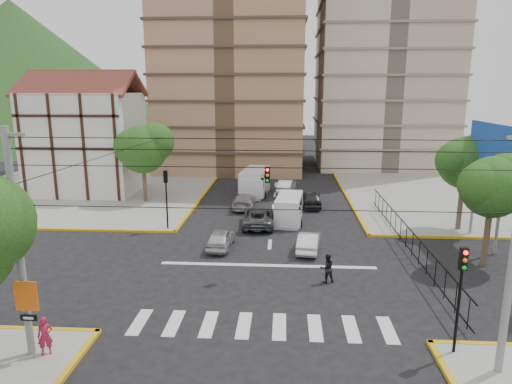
# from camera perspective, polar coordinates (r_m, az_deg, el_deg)

# --- Properties ---
(ground) EXTENTS (160.00, 160.00, 0.00)m
(ground) POSITION_cam_1_polar(r_m,az_deg,el_deg) (26.79, 1.37, -10.12)
(ground) COLOR black
(ground) RESTS_ON ground
(sidewalk_nw) EXTENTS (26.00, 26.00, 0.15)m
(sidewalk_nw) POSITION_cam_1_polar(r_m,az_deg,el_deg) (50.39, -21.01, 0.10)
(sidewalk_nw) COLOR gray
(sidewalk_nw) RESTS_ON ground
(sidewalk_ne) EXTENTS (26.00, 26.00, 0.15)m
(sidewalk_ne) POSITION_cam_1_polar(r_m,az_deg,el_deg) (49.65, 26.12, -0.55)
(sidewalk_ne) COLOR gray
(sidewalk_ne) RESTS_ON ground
(crosswalk_stripes) EXTENTS (12.00, 2.40, 0.01)m
(crosswalk_stripes) POSITION_cam_1_polar(r_m,az_deg,el_deg) (21.39, 0.70, -16.38)
(crosswalk_stripes) COLOR silver
(crosswalk_stripes) RESTS_ON ground
(stop_line) EXTENTS (13.00, 0.40, 0.01)m
(stop_line) POSITION_cam_1_polar(r_m,az_deg,el_deg) (27.89, 1.47, -9.15)
(stop_line) COLOR silver
(stop_line) RESTS_ON ground
(tudor_building) EXTENTS (10.80, 8.05, 12.23)m
(tudor_building) POSITION_cam_1_polar(r_m,az_deg,el_deg) (49.17, -20.43, 5.98)
(tudor_building) COLOR silver
(tudor_building) RESTS_ON ground
(distant_hill) EXTENTS (70.00, 70.00, 28.00)m
(distant_hill) POSITION_cam_1_polar(r_m,az_deg,el_deg) (109.99, -27.75, 13.27)
(distant_hill) COLOR #224D19
(distant_hill) RESTS_ON ground
(park_fence) EXTENTS (0.10, 22.50, 1.66)m
(park_fence) POSITION_cam_1_polar(r_m,az_deg,el_deg) (32.00, 18.15, -6.88)
(park_fence) COLOR black
(park_fence) RESTS_ON ground
(billboard) EXTENTS (0.36, 6.20, 8.10)m
(billboard) POSITION_cam_1_polar(r_m,az_deg,el_deg) (33.79, 27.24, 3.85)
(billboard) COLOR slate
(billboard) RESTS_ON ground
(tree_park_a) EXTENTS (4.41, 3.60, 6.83)m
(tree_park_a) POSITION_cam_1_polar(r_m,az_deg,el_deg) (29.80, 27.61, 0.85)
(tree_park_a) COLOR #473828
(tree_park_a) RESTS_ON ground
(tree_park_c) EXTENTS (4.65, 3.80, 7.25)m
(tree_park_c) POSITION_cam_1_polar(r_m,az_deg,el_deg) (36.50, 24.76, 3.61)
(tree_park_c) COLOR #473828
(tree_park_c) RESTS_ON ground
(tree_tudor) EXTENTS (5.39, 4.40, 7.43)m
(tree_tudor) POSITION_cam_1_polar(r_m,az_deg,el_deg) (42.96, -13.85, 5.48)
(tree_tudor) COLOR #473828
(tree_tudor) RESTS_ON ground
(traffic_light_se) EXTENTS (0.28, 0.22, 4.40)m
(traffic_light_se) POSITION_cam_1_polar(r_m,az_deg,el_deg) (19.62, 24.23, -10.31)
(traffic_light_se) COLOR black
(traffic_light_se) RESTS_ON ground
(traffic_light_nw) EXTENTS (0.28, 0.22, 4.40)m
(traffic_light_nw) POSITION_cam_1_polar(r_m,az_deg,el_deg) (34.39, -11.17, 0.28)
(traffic_light_nw) COLOR black
(traffic_light_nw) RESTS_ON ground
(traffic_light_hanging) EXTENTS (18.00, 9.12, 0.92)m
(traffic_light_hanging) POSITION_cam_1_polar(r_m,az_deg,el_deg) (23.08, 1.24, 1.48)
(traffic_light_hanging) COLOR black
(traffic_light_hanging) RESTS_ON ground
(utility_pole_sw) EXTENTS (1.40, 0.28, 9.00)m
(utility_pole_sw) POSITION_cam_1_polar(r_m,az_deg,el_deg) (19.38, -27.55, -5.71)
(utility_pole_sw) COLOR slate
(utility_pole_sw) RESTS_ON ground
(district_sign) EXTENTS (0.90, 0.12, 3.20)m
(district_sign) POSITION_cam_1_polar(r_m,az_deg,el_deg) (19.90, -26.70, -12.31)
(district_sign) COLOR slate
(district_sign) RESTS_ON ground
(van_right_lane) EXTENTS (2.31, 4.89, 2.13)m
(van_right_lane) POSITION_cam_1_polar(r_m,az_deg,el_deg) (36.17, 4.14, -2.27)
(van_right_lane) COLOR silver
(van_right_lane) RESTS_ON ground
(van_left_lane) EXTENTS (2.90, 5.86, 2.53)m
(van_left_lane) POSITION_cam_1_polar(r_m,az_deg,el_deg) (45.54, -0.15, 1.17)
(van_left_lane) COLOR silver
(van_left_lane) RESTS_ON ground
(car_silver_front_left) EXTENTS (1.74, 3.88, 1.29)m
(car_silver_front_left) POSITION_cam_1_polar(r_m,az_deg,el_deg) (30.68, -4.44, -5.82)
(car_silver_front_left) COLOR silver
(car_silver_front_left) RESTS_ON ground
(car_white_front_right) EXTENTS (1.80, 3.90, 1.24)m
(car_white_front_right) POSITION_cam_1_polar(r_m,az_deg,el_deg) (30.27, 6.61, -6.19)
(car_white_front_right) COLOR white
(car_white_front_right) RESTS_ON ground
(car_grey_mid_left) EXTENTS (2.46, 5.11, 1.40)m
(car_grey_mid_left) POSITION_cam_1_polar(r_m,az_deg,el_deg) (35.41, 0.28, -3.13)
(car_grey_mid_left) COLOR #505156
(car_grey_mid_left) RESTS_ON ground
(car_silver_rear_left) EXTENTS (1.88, 4.57, 1.32)m
(car_silver_rear_left) POSITION_cam_1_polar(r_m,az_deg,el_deg) (40.64, -1.50, -1.09)
(car_silver_rear_left) COLOR #A3A2A7
(car_silver_rear_left) RESTS_ON ground
(car_darkgrey_mid_right) EXTENTS (1.88, 4.35, 1.46)m
(car_darkgrey_mid_right) POSITION_cam_1_polar(r_m,az_deg,el_deg) (41.37, 6.85, -0.83)
(car_darkgrey_mid_right) COLOR black
(car_darkgrey_mid_right) RESTS_ON ground
(car_white_rear_right) EXTENTS (2.09, 4.22, 1.33)m
(car_white_rear_right) POSITION_cam_1_polar(r_m,az_deg,el_deg) (46.84, 3.80, 0.76)
(car_white_rear_right) COLOR white
(car_white_rear_right) RESTS_ON ground
(pedestrian_sw_corner) EXTENTS (0.68, 0.58, 1.57)m
(pedestrian_sw_corner) POSITION_cam_1_polar(r_m,az_deg,el_deg) (20.56, -24.86, -16.01)
(pedestrian_sw_corner) COLOR #A3193C
(pedestrian_sw_corner) RESTS_ON sidewalk_sw
(pedestrian_crosswalk) EXTENTS (0.92, 0.79, 1.64)m
(pedestrian_crosswalk) POSITION_cam_1_polar(r_m,az_deg,el_deg) (25.62, 8.87, -9.39)
(pedestrian_crosswalk) COLOR black
(pedestrian_crosswalk) RESTS_ON ground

